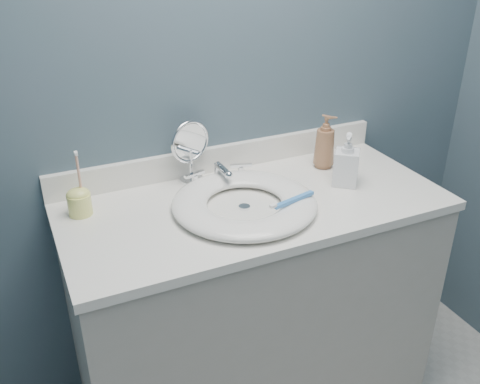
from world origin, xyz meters
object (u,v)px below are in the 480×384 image
soap_bottle_clear (347,159)px  toothbrush_holder (79,200)px  makeup_mirror (190,149)px  soap_bottle_amber (325,141)px

soap_bottle_clear → toothbrush_holder: (-0.85, 0.16, -0.04)m
makeup_mirror → soap_bottle_clear: size_ratio=1.23×
toothbrush_holder → soap_bottle_amber: bearing=-0.8°
soap_bottle_amber → toothbrush_holder: 0.86m
makeup_mirror → soap_bottle_amber: size_ratio=1.13×
soap_bottle_clear → toothbrush_holder: bearing=-152.3°
soap_bottle_amber → soap_bottle_clear: bearing=-130.6°
makeup_mirror → soap_bottle_amber: (0.47, -0.09, -0.02)m
soap_bottle_amber → toothbrush_holder: bearing=142.0°
makeup_mirror → soap_bottle_clear: bearing=-41.3°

